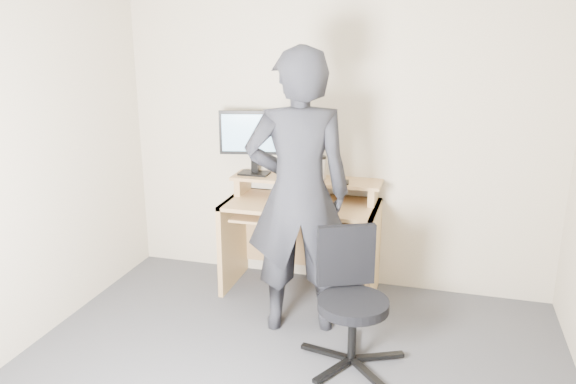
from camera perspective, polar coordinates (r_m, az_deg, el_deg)
The scene contains 12 objects.
back_wall at distance 4.51m, azimuth 4.82°, elevation 5.88°, with size 3.50×0.02×2.50m, color beige.
desk at distance 4.52m, azimuth 1.58°, elevation -3.26°, with size 1.20×0.60×0.91m.
monitor at distance 4.54m, azimuth -3.52°, elevation 5.62°, with size 0.55×0.16×0.52m.
external_drive at distance 4.47m, azimuth 0.99°, elevation 2.68°, with size 0.07×0.13×0.20m, color black.
travel_mug at distance 4.43m, azimuth 3.38°, elevation 2.34°, with size 0.08×0.08×0.17m, color silver.
smartphone at distance 4.37m, azimuth 5.75°, elevation 1.00°, with size 0.07×0.13×0.01m, color black.
charger at distance 4.44m, azimuth -0.21°, elevation 1.49°, with size 0.04×0.04×0.04m, color black.
headphones at distance 4.56m, azimuth 0.50°, elevation 1.77°, with size 0.16×0.16×0.02m, color silver.
keyboard at distance 4.33m, azimuth 1.27°, elevation -2.52°, with size 0.46×0.18×0.03m, color black.
mouse at distance 4.24m, azimuth 4.09°, elevation -1.49°, with size 0.10×0.06×0.04m, color black.
office_chair at distance 3.60m, azimuth 6.37°, elevation -10.19°, with size 0.67×0.66×0.85m.
person at distance 3.79m, azimuth 1.05°, elevation -0.22°, with size 0.72×0.47×1.97m, color black.
Camera 1 is at (0.83, -2.61, 2.06)m, focal length 35.00 mm.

